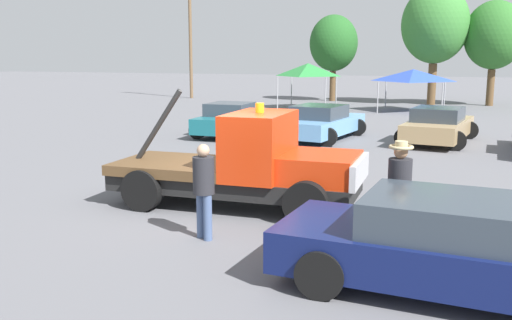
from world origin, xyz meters
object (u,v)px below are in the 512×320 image
tow_truck (248,167)px  tree_center (334,43)px  person_near_truck (399,186)px  tree_left (494,35)px  canopy_tent_blue (413,75)px  tree_right (435,25)px  foreground_car (460,248)px  person_at_hood (204,185)px  parked_car_tan (438,126)px  parked_car_skyblue (321,123)px  utility_pole (190,30)px  canopy_tent_green (308,70)px  parked_car_teal (232,120)px

tow_truck → tree_center: size_ratio=0.90×
person_near_truck → tree_left: tree_left is taller
canopy_tent_blue → tree_right: bearing=81.2°
foreground_car → person_at_hood: size_ratio=3.05×
person_at_hood → tree_center: (-4.60, 31.29, 3.04)m
parked_car_tan → tree_right: tree_right is taller
tow_truck → canopy_tent_blue: bearing=85.1°
parked_car_skyblue → tree_left: bearing=-11.1°
tree_center → foreground_car: bearing=-74.6°
parked_car_tan → utility_pole: size_ratio=0.51×
parked_car_skyblue → canopy_tent_green: 12.98m
parked_car_teal → parked_car_tan: same height
utility_pole → parked_car_tan: bearing=-42.5°
tree_right → canopy_tent_green: bearing=-141.6°
person_near_truck → parked_car_skyblue: 12.68m
tow_truck → tree_left: (5.80, 28.66, 3.55)m
canopy_tent_green → parked_car_skyblue: bearing=-72.8°
parked_car_skyblue → person_at_hood: bearing=-166.6°
foreground_car → person_at_hood: (-4.27, 0.97, 0.34)m
person_at_hood → tree_right: tree_right is taller
tow_truck → tree_right: tree_right is taller
person_near_truck → utility_pole: 35.12m
parked_car_teal → canopy_tent_blue: 14.25m
parked_car_tan → canopy_tent_blue: canopy_tent_blue is taller
parked_car_teal → tree_center: 19.14m
foreground_car → tree_center: tree_center is taller
parked_car_teal → utility_pole: bearing=30.1°
canopy_tent_blue → utility_pole: (-16.63, 4.98, 2.96)m
tree_left → person_near_truck: bearing=-94.7°
canopy_tent_blue → tree_left: (4.38, 5.62, 2.37)m
parked_car_teal → foreground_car: bearing=-147.2°
parked_car_tan → tree_left: (2.40, 17.69, 3.80)m
parked_car_skyblue → canopy_tent_green: bearing=26.3°
parked_car_tan → canopy_tent_blue: bearing=17.3°
person_at_hood → tree_right: size_ratio=0.22×
person_at_hood → tree_left: (5.78, 30.91, 3.46)m
tow_truck → tree_center: tree_center is taller
person_near_truck → tree_left: bearing=-93.8°
parked_car_tan → person_near_truck: bearing=-172.5°
canopy_tent_blue → utility_pole: size_ratio=0.37×
foreground_car → utility_pole: (-19.51, 31.24, 4.39)m
tow_truck → tree_center: 29.56m
tree_center → utility_pole: (-10.63, -1.01, 1.02)m
parked_car_skyblue → canopy_tent_blue: bearing=-1.4°
parked_car_teal → utility_pole: (-10.63, 17.82, 4.40)m
foreground_car → tree_right: size_ratio=0.68×
parked_car_tan → canopy_tent_blue: 12.32m
parked_car_tan → person_at_hood: bearing=173.6°
tree_right → tree_left: bearing=7.6°
person_at_hood → parked_car_skyblue: size_ratio=0.34×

